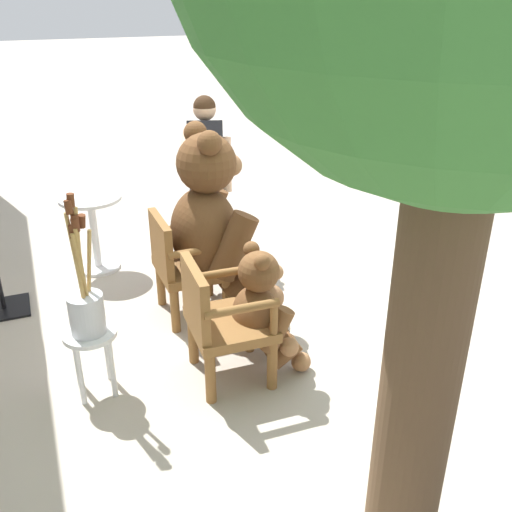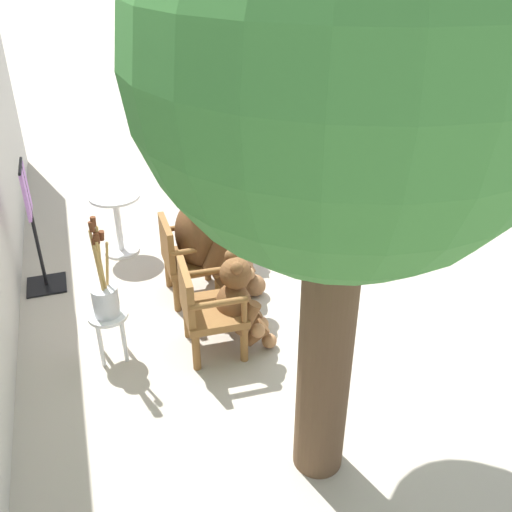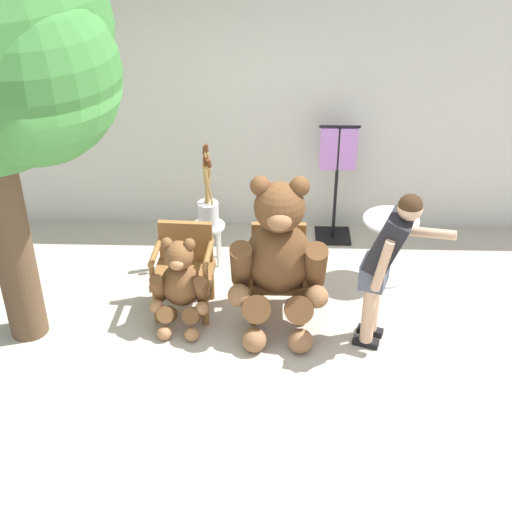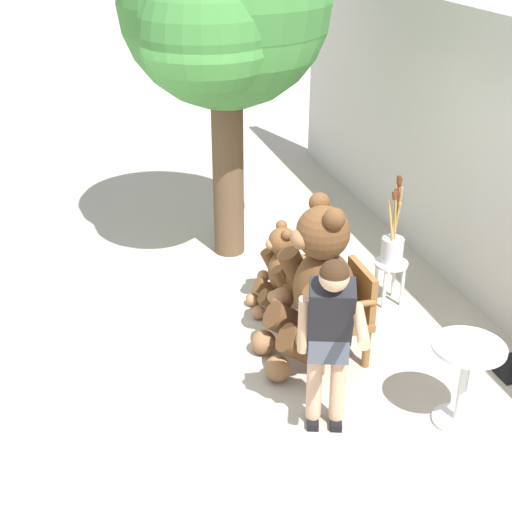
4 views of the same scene
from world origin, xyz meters
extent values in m
plane|color=#B2A899|center=(0.00, 0.00, 0.00)|extent=(60.00, 60.00, 0.00)
cube|color=beige|center=(0.00, 2.40, 1.40)|extent=(10.00, 0.16, 2.80)
cube|color=brown|center=(-0.45, 0.61, 0.41)|extent=(0.58, 0.55, 0.07)
cylinder|color=brown|center=(-0.69, 0.41, 0.18)|extent=(0.07, 0.07, 0.37)
cylinder|color=brown|center=(-0.23, 0.39, 0.18)|extent=(0.07, 0.07, 0.37)
cylinder|color=brown|center=(-0.67, 0.83, 0.18)|extent=(0.07, 0.07, 0.37)
cylinder|color=brown|center=(-0.21, 0.81, 0.18)|extent=(0.07, 0.07, 0.37)
cube|color=brown|center=(-0.44, 0.84, 0.65)|extent=(0.52, 0.09, 0.42)
cylinder|color=brown|center=(-0.70, 0.62, 0.66)|extent=(0.08, 0.48, 0.06)
cylinder|color=brown|center=(-0.71, 0.41, 0.55)|extent=(0.05, 0.05, 0.22)
cylinder|color=brown|center=(-0.20, 0.60, 0.66)|extent=(0.08, 0.48, 0.06)
cylinder|color=brown|center=(-0.21, 0.39, 0.55)|extent=(0.05, 0.05, 0.22)
cube|color=brown|center=(0.45, 0.61, 0.41)|extent=(0.56, 0.52, 0.07)
cylinder|color=brown|center=(0.22, 0.40, 0.18)|extent=(0.07, 0.07, 0.37)
cylinder|color=brown|center=(0.68, 0.40, 0.18)|extent=(0.07, 0.07, 0.37)
cylinder|color=brown|center=(0.22, 0.82, 0.18)|extent=(0.07, 0.07, 0.37)
cylinder|color=brown|center=(0.68, 0.82, 0.18)|extent=(0.07, 0.07, 0.37)
cube|color=brown|center=(0.45, 0.84, 0.65)|extent=(0.52, 0.06, 0.42)
cylinder|color=brown|center=(0.20, 0.61, 0.66)|extent=(0.06, 0.48, 0.06)
cylinder|color=brown|center=(0.20, 0.40, 0.55)|extent=(0.05, 0.05, 0.22)
cylinder|color=brown|center=(0.70, 0.61, 0.66)|extent=(0.06, 0.48, 0.06)
cylinder|color=brown|center=(0.70, 0.40, 0.55)|extent=(0.05, 0.05, 0.22)
ellipsoid|color=brown|center=(0.45, 0.49, 0.69)|extent=(0.62, 0.53, 0.72)
sphere|color=brown|center=(0.45, 0.45, 1.25)|extent=(0.45, 0.45, 0.45)
ellipsoid|color=#8C603D|center=(0.45, 0.26, 1.21)|extent=(0.22, 0.17, 0.17)
sphere|color=black|center=(0.45, 0.26, 1.22)|extent=(0.07, 0.07, 0.07)
sphere|color=brown|center=(0.28, 0.48, 1.44)|extent=(0.18, 0.18, 0.18)
sphere|color=brown|center=(0.62, 0.48, 1.44)|extent=(0.18, 0.18, 0.18)
cylinder|color=brown|center=(0.12, 0.37, 0.69)|extent=(0.20, 0.40, 0.54)
sphere|color=#8C603D|center=(0.10, 0.23, 0.45)|extent=(0.21, 0.21, 0.21)
cylinder|color=brown|center=(0.79, 0.37, 0.69)|extent=(0.20, 0.40, 0.54)
sphere|color=#8C603D|center=(0.81, 0.22, 0.45)|extent=(0.21, 0.21, 0.21)
cylinder|color=brown|center=(0.26, 0.22, 0.31)|extent=(0.26, 0.45, 0.42)
sphere|color=#8C603D|center=(0.24, 0.01, 0.11)|extent=(0.23, 0.23, 0.23)
cylinder|color=brown|center=(0.65, 0.22, 0.31)|extent=(0.26, 0.45, 0.42)
sphere|color=#8C603D|center=(0.66, 0.01, 0.11)|extent=(0.23, 0.23, 0.23)
ellipsoid|color=brown|center=(-0.45, 0.43, 0.42)|extent=(0.39, 0.34, 0.44)
sphere|color=brown|center=(-0.46, 0.41, 0.76)|extent=(0.28, 0.28, 0.28)
ellipsoid|color=#A47148|center=(-0.46, 0.29, 0.74)|extent=(0.14, 0.11, 0.10)
sphere|color=black|center=(-0.46, 0.29, 0.74)|extent=(0.04, 0.04, 0.04)
sphere|color=brown|center=(-0.56, 0.43, 0.87)|extent=(0.11, 0.11, 0.11)
sphere|color=brown|center=(-0.35, 0.42, 0.87)|extent=(0.11, 0.11, 0.11)
cylinder|color=brown|center=(-0.66, 0.37, 0.42)|extent=(0.14, 0.25, 0.33)
sphere|color=#A47148|center=(-0.68, 0.28, 0.28)|extent=(0.13, 0.13, 0.13)
cylinder|color=brown|center=(-0.25, 0.35, 0.42)|extent=(0.14, 0.25, 0.33)
sphere|color=#A47148|center=(-0.25, 0.26, 0.28)|extent=(0.13, 0.13, 0.13)
cylinder|color=brown|center=(-0.58, 0.27, 0.19)|extent=(0.17, 0.28, 0.26)
sphere|color=#A47148|center=(-0.60, 0.14, 0.07)|extent=(0.14, 0.14, 0.14)
cylinder|color=brown|center=(-0.35, 0.26, 0.19)|extent=(0.17, 0.28, 0.26)
sphere|color=#A47148|center=(-0.34, 0.13, 0.07)|extent=(0.14, 0.14, 0.14)
cube|color=black|center=(1.27, 0.11, 0.03)|extent=(0.26, 0.16, 0.06)
cylinder|color=tan|center=(1.27, 0.11, 0.47)|extent=(0.12, 0.12, 0.82)
cube|color=black|center=(1.33, 0.28, 0.03)|extent=(0.26, 0.16, 0.06)
cylinder|color=tan|center=(1.33, 0.28, 0.47)|extent=(0.12, 0.12, 0.82)
cube|color=#4C5160|center=(1.30, 0.20, 0.75)|extent=(0.31, 0.36, 0.24)
cube|color=black|center=(1.38, 0.17, 1.07)|extent=(0.46, 0.42, 0.58)
sphere|color=tan|center=(1.52, 0.12, 1.43)|extent=(0.21, 0.21, 0.21)
sphere|color=#382314|center=(1.52, 0.12, 1.45)|extent=(0.21, 0.21, 0.21)
cylinder|color=tan|center=(1.68, 0.26, 1.12)|extent=(0.56, 0.26, 0.13)
cylinder|color=tan|center=(1.32, -0.01, 0.95)|extent=(0.19, 0.13, 0.51)
cylinder|color=silver|center=(-0.28, 1.49, 0.45)|extent=(0.34, 0.34, 0.03)
cylinder|color=silver|center=(-0.19, 1.59, 0.22)|extent=(0.04, 0.04, 0.43)
cylinder|color=silver|center=(-0.38, 1.59, 0.22)|extent=(0.04, 0.04, 0.43)
cylinder|color=silver|center=(-0.19, 1.40, 0.22)|extent=(0.04, 0.04, 0.43)
cylinder|color=silver|center=(-0.38, 1.40, 0.22)|extent=(0.04, 0.04, 0.43)
cylinder|color=silver|center=(-0.28, 1.49, 0.59)|extent=(0.22, 0.22, 0.26)
cylinder|color=tan|center=(-0.29, 1.49, 0.84)|extent=(0.07, 0.07, 0.61)
cylinder|color=#592D19|center=(-0.29, 1.49, 1.19)|extent=(0.05, 0.05, 0.09)
cylinder|color=tan|center=(-0.29, 1.48, 0.86)|extent=(0.06, 0.04, 0.64)
cylinder|color=#592D19|center=(-0.29, 1.48, 1.21)|extent=(0.05, 0.05, 0.08)
cylinder|color=tan|center=(-0.29, 1.51, 0.82)|extent=(0.10, 0.04, 0.57)
cylinder|color=#592D19|center=(-0.29, 1.51, 1.15)|extent=(0.05, 0.05, 0.09)
cylinder|color=tan|center=(-0.28, 1.49, 0.92)|extent=(0.04, 0.06, 0.76)
cylinder|color=#592D19|center=(-0.28, 1.49, 1.34)|extent=(0.05, 0.05, 0.08)
cylinder|color=tan|center=(-0.25, 1.45, 0.84)|extent=(0.12, 0.09, 0.61)
cylinder|color=#592D19|center=(-0.25, 1.45, 1.19)|extent=(0.06, 0.05, 0.09)
cylinder|color=tan|center=(-0.29, 1.51, 0.90)|extent=(0.08, 0.06, 0.72)
cylinder|color=#592D19|center=(-0.29, 1.51, 1.30)|extent=(0.05, 0.05, 0.09)
cylinder|color=silver|center=(1.58, 1.21, 0.70)|extent=(0.56, 0.56, 0.03)
cylinder|color=silver|center=(1.58, 1.21, 0.34)|extent=(0.07, 0.07, 0.69)
cylinder|color=silver|center=(1.58, 1.21, 0.01)|extent=(0.40, 0.40, 0.03)
cylinder|color=brown|center=(-1.89, 0.23, 1.10)|extent=(0.35, 0.35, 2.20)
sphere|color=#3D7F38|center=(-1.34, -0.10, 2.58)|extent=(1.31, 1.31, 1.31)
cube|color=black|center=(1.09, 2.06, 0.01)|extent=(0.40, 0.40, 0.02)
cylinder|color=black|center=(1.09, 2.06, 0.68)|extent=(0.04, 0.04, 1.35)
cylinder|color=black|center=(1.09, 2.06, 1.35)|extent=(0.44, 0.03, 0.03)
cube|color=#B77AD1|center=(1.09, 2.06, 1.09)|extent=(0.40, 0.03, 0.48)
camera|label=1|loc=(-3.51, 1.68, 2.42)|focal=40.00mm
camera|label=2|loc=(-4.40, 1.51, 3.34)|focal=40.00mm
camera|label=3|loc=(0.41, -5.03, 4.22)|focal=50.00mm
camera|label=4|loc=(5.41, -1.55, 3.70)|focal=50.00mm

